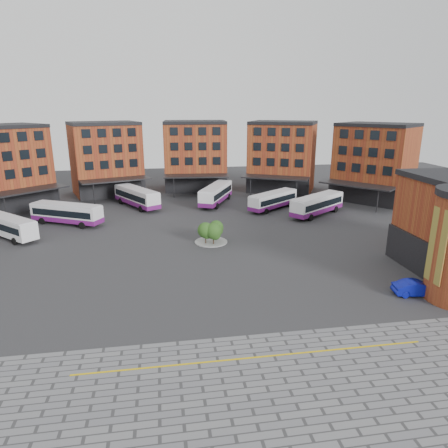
{
  "coord_description": "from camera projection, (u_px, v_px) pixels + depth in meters",
  "views": [
    {
      "loc": [
        -4.2,
        -38.47,
        17.68
      ],
      "look_at": [
        2.97,
        6.95,
        4.0
      ],
      "focal_mm": 32.0,
      "sensor_mm": 36.0,
      "label": 1
    }
  ],
  "objects": [
    {
      "name": "main_building",
      "position": [
        158.0,
        163.0,
        75.53
      ],
      "size": [
        94.14,
        42.48,
        14.6
      ],
      "color": "brown",
      "rests_on": "ground"
    },
    {
      "name": "bus_c",
      "position": [
        137.0,
        197.0,
        72.06
      ],
      "size": [
        8.67,
        11.89,
        3.43
      ],
      "rotation": [
        0.0,
        0.0,
        0.54
      ],
      "color": "silver",
      "rests_on": "ground"
    },
    {
      "name": "bus_e",
      "position": [
        273.0,
        200.0,
        70.39
      ],
      "size": [
        10.22,
        8.57,
        3.07
      ],
      "rotation": [
        0.0,
        0.0,
        -0.92
      ],
      "color": "white",
      "rests_on": "ground"
    },
    {
      "name": "tree_island",
      "position": [
        212.0,
        231.0,
        52.89
      ],
      "size": [
        4.4,
        4.4,
        2.97
      ],
      "color": "gray",
      "rests_on": "ground"
    },
    {
      "name": "ground",
      "position": [
        206.0,
        280.0,
        42.1
      ],
      "size": [
        160.0,
        160.0,
        0.0
      ],
      "primitive_type": "plane",
      "color": "#28282B",
      "rests_on": "ground"
    },
    {
      "name": "bus_d",
      "position": [
        216.0,
        194.0,
        74.5
      ],
      "size": [
        7.8,
        12.28,
        3.45
      ],
      "rotation": [
        0.0,
        0.0,
        -0.44
      ],
      "color": "white",
      "rests_on": "ground"
    },
    {
      "name": "yellow_line",
      "position": [
        256.0,
        357.0,
        29.13
      ],
      "size": [
        26.0,
        0.15,
        0.02
      ],
      "primitive_type": "cube",
      "color": "gold",
      "rests_on": "paving_zone"
    },
    {
      "name": "bus_a",
      "position": [
        8.0,
        225.0,
        55.1
      ],
      "size": [
        9.42,
        9.19,
        3.03
      ],
      "rotation": [
        0.0,
        0.0,
        0.8
      ],
      "color": "white",
      "rests_on": "ground"
    },
    {
      "name": "blue_car",
      "position": [
        417.0,
        288.0,
        38.57
      ],
      "size": [
        4.67,
        2.19,
        1.48
      ],
      "primitive_type": "imported",
      "rotation": [
        0.0,
        0.0,
        1.43
      ],
      "color": "#0C149D",
      "rests_on": "ground"
    },
    {
      "name": "bus_b",
      "position": [
        67.0,
        213.0,
        61.39
      ],
      "size": [
        11.48,
        7.68,
        3.26
      ],
      "rotation": [
        0.0,
        0.0,
        1.09
      ],
      "color": "white",
      "rests_on": "ground"
    },
    {
      "name": "paving_zone",
      "position": [
        290.0,
        446.0,
        21.56
      ],
      "size": [
        50.0,
        22.0,
        0.02
      ],
      "primitive_type": "cube",
      "color": "slate",
      "rests_on": "ground"
    },
    {
      "name": "bus_f",
      "position": [
        317.0,
        204.0,
        66.67
      ],
      "size": [
        11.28,
        9.17,
        3.36
      ],
      "rotation": [
        0.0,
        0.0,
        -0.95
      ],
      "color": "white",
      "rests_on": "ground"
    }
  ]
}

